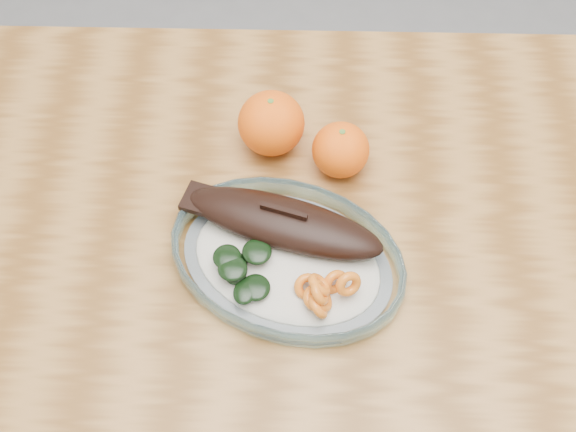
{
  "coord_description": "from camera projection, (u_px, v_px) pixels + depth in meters",
  "views": [
    {
      "loc": [
        -0.07,
        -0.48,
        1.54
      ],
      "look_at": [
        -0.08,
        0.03,
        0.77
      ],
      "focal_mm": 45.0,
      "sensor_mm": 36.0,
      "label": 1
    }
  ],
  "objects": [
    {
      "name": "ground",
      "position": [
        326.0,
        427.0,
        1.55
      ],
      "size": [
        3.0,
        3.0,
        0.0
      ],
      "primitive_type": "plane",
      "color": "slate",
      "rests_on": "ground"
    },
    {
      "name": "orange_left",
      "position": [
        271.0,
        123.0,
        0.98
      ],
      "size": [
        0.09,
        0.09,
        0.09
      ],
      "primitive_type": "sphere",
      "color": "#FF4805",
      "rests_on": "dining_table"
    },
    {
      "name": "orange_right",
      "position": [
        341.0,
        150.0,
        0.96
      ],
      "size": [
        0.08,
        0.08,
        0.08
      ],
      "primitive_type": "sphere",
      "color": "#FF4805",
      "rests_on": "dining_table"
    },
    {
      "name": "dining_table",
      "position": [
        346.0,
        284.0,
        1.0
      ],
      "size": [
        1.2,
        0.8,
        0.75
      ],
      "color": "brown",
      "rests_on": "ground"
    },
    {
      "name": "plated_meal",
      "position": [
        287.0,
        255.0,
        0.89
      ],
      "size": [
        0.69,
        0.69,
        0.08
      ],
      "rotation": [
        0.0,
        0.0,
        -0.37
      ],
      "color": "white",
      "rests_on": "dining_table"
    }
  ]
}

